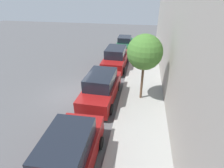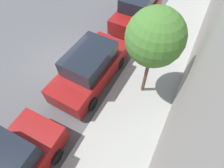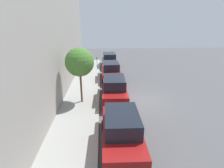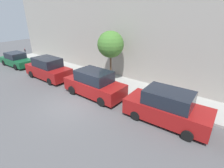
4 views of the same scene
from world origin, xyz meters
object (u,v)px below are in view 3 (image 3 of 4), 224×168
parked_suv_second (111,71)px  street_tree (80,62)px  parked_suv_third (114,89)px  parked_suv_fourth (121,131)px  parked_suv_nearest (109,60)px  parking_meter_near (97,61)px

parked_suv_second → street_tree: bearing=66.4°
parked_suv_third → parked_suv_fourth: (0.04, 5.91, 0.00)m
street_tree → parked_suv_second: bearing=-113.6°
parked_suv_nearest → parking_meter_near: (1.81, 0.49, 0.09)m
parked_suv_nearest → street_tree: size_ratio=1.11×
parked_suv_fourth → parked_suv_second: bearing=-90.2°
parked_suv_nearest → parked_suv_third: bearing=89.6°
parked_suv_nearest → parked_suv_second: 5.95m
parking_meter_near → street_tree: 11.89m
street_tree → parked_suv_third: bearing=-169.1°
parked_suv_fourth → street_tree: street_tree is taller
parked_suv_nearest → parking_meter_near: parked_suv_nearest is taller
parked_suv_nearest → street_tree: bearing=77.1°
parked_suv_nearest → parked_suv_second: size_ratio=1.00×
parking_meter_near → parked_suv_fourth: bearing=95.7°
parked_suv_nearest → parked_suv_second: (0.09, 5.95, 0.00)m
parked_suv_second → parking_meter_near: 5.73m
parked_suv_fourth → parked_suv_nearest: bearing=-90.4°
parked_suv_second → street_tree: 7.15m
parked_suv_third → parked_suv_fourth: bearing=89.6°
parked_suv_third → parking_meter_near: size_ratio=3.42×
parked_suv_fourth → parking_meter_near: parked_suv_fourth is taller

